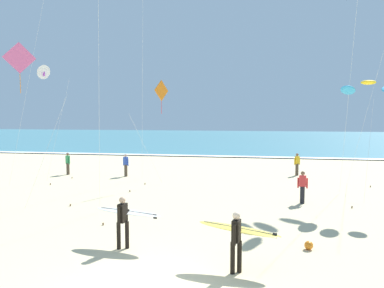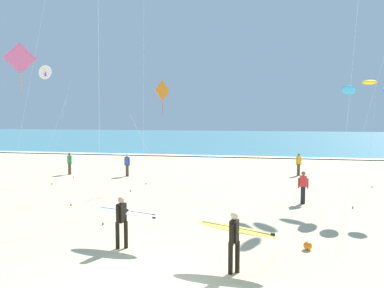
% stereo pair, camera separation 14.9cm
% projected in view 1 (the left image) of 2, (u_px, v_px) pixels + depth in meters
% --- Properties ---
extents(ocean_water, '(160.00, 60.00, 0.08)m').
position_uv_depth(ocean_water, '(243.00, 138.00, 66.81)').
color(ocean_water, teal).
rests_on(ocean_water, ground).
extents(shoreline_foam, '(160.00, 1.24, 0.01)m').
position_uv_depth(shoreline_foam, '(233.00, 156.00, 37.65)').
color(shoreline_foam, white).
rests_on(shoreline_foam, ocean_water).
extents(surfer_lead, '(2.39, 1.10, 1.71)m').
position_uv_depth(surfer_lead, '(125.00, 215.00, 12.02)').
color(surfer_lead, black).
rests_on(surfer_lead, ground).
extents(surfer_trailing, '(2.41, 1.10, 1.71)m').
position_uv_depth(surfer_trailing, '(238.00, 233.00, 10.19)').
color(surfer_trailing, black).
rests_on(surfer_trailing, ground).
extents(kite_diamond_rose_far, '(2.15, 1.63, 7.48)m').
position_uv_depth(kite_diamond_rose_far, '(21.00, 62.00, 16.08)').
color(kite_diamond_rose_far, pink).
rests_on(kite_diamond_rose_far, ground).
extents(kite_diamond_amber_high, '(1.53, 3.12, 6.44)m').
position_uv_depth(kite_diamond_amber_high, '(161.00, 93.00, 22.45)').
color(kite_diamond_amber_high, orange).
rests_on(kite_diamond_amber_high, ground).
extents(kite_delta_ivory_distant, '(1.22, 2.25, 7.44)m').
position_uv_depth(kite_delta_ivory_distant, '(43.00, 73.00, 23.00)').
color(kite_delta_ivory_distant, white).
rests_on(kite_delta_ivory_distant, ground).
extents(kite_arc_golden_extra, '(2.98, 5.63, 5.93)m').
position_uv_depth(kite_arc_golden_extra, '(368.00, 87.00, 17.26)').
color(kite_arc_golden_extra, '#2D99DB').
rests_on(kite_arc_golden_extra, ground).
extents(bystander_yellow_top, '(0.43, 0.33, 1.59)m').
position_uv_depth(bystander_yellow_top, '(297.00, 164.00, 26.27)').
color(bystander_yellow_top, '#4C3D2D').
rests_on(bystander_yellow_top, ground).
extents(bystander_red_top, '(0.49, 0.24, 1.59)m').
position_uv_depth(bystander_red_top, '(303.00, 187.00, 17.95)').
color(bystander_red_top, black).
rests_on(bystander_red_top, ground).
extents(bystander_blue_top, '(0.47, 0.29, 1.59)m').
position_uv_depth(bystander_blue_top, '(126.00, 165.00, 25.83)').
color(bystander_blue_top, '#4C3D2D').
rests_on(bystander_blue_top, ground).
extents(bystander_green_top, '(0.44, 0.32, 1.59)m').
position_uv_depth(bystander_green_top, '(68.00, 163.00, 26.62)').
color(bystander_green_top, '#4C3D2D').
rests_on(bystander_green_top, ground).
extents(beach_ball, '(0.28, 0.28, 0.28)m').
position_uv_depth(beach_ball, '(309.00, 245.00, 11.84)').
color(beach_ball, orange).
rests_on(beach_ball, ground).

